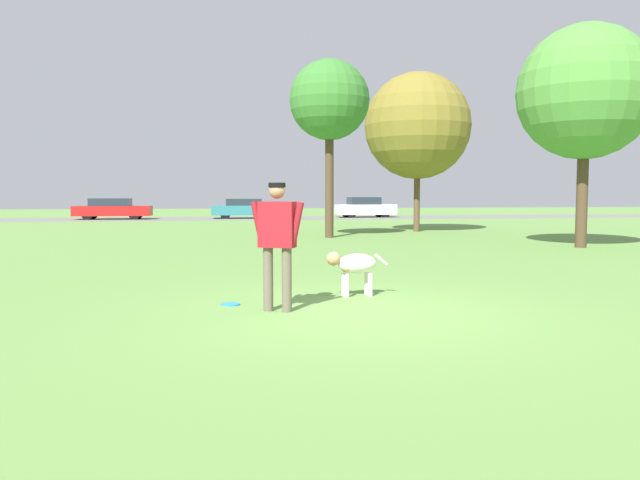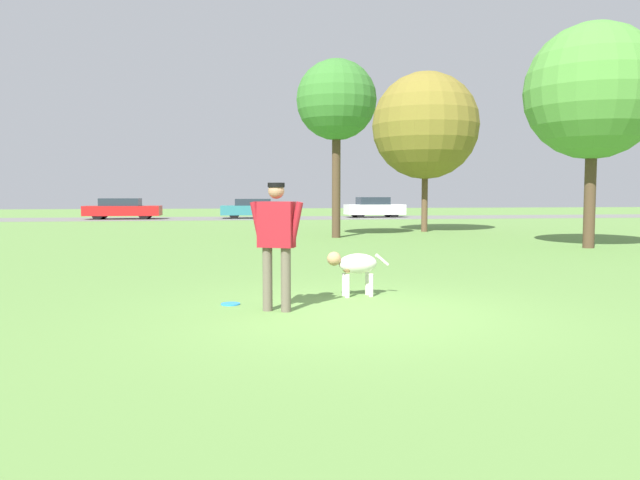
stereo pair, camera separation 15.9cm
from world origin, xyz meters
TOP-DOWN VIEW (x-y plane):
  - ground_plane at (0.00, 0.00)m, footprint 120.00×120.00m
  - far_road_strip at (0.00, 32.26)m, footprint 120.00×6.00m
  - person at (-0.99, 0.35)m, footprint 0.70×0.40m
  - dog at (0.28, 1.36)m, footprint 0.98×0.36m
  - frisbee at (-1.58, 0.94)m, footprint 0.27×0.27m
  - tree_near_right at (8.76, 8.61)m, footprint 3.83×3.83m
  - tree_mid_center at (2.38, 14.00)m, footprint 2.82×2.82m
  - tree_far_right at (6.64, 16.89)m, footprint 4.35×4.35m
  - parked_car_red at (-7.62, 32.06)m, footprint 4.62×1.90m
  - parked_car_teal at (0.49, 32.12)m, footprint 4.36×1.90m
  - parked_car_white at (8.46, 32.55)m, footprint 3.91×1.83m

SIDE VIEW (x-z plane):
  - ground_plane at x=0.00m, z-range 0.00..0.00m
  - far_road_strip at x=0.00m, z-range 0.00..0.01m
  - frisbee at x=-1.58m, z-range 0.00..0.02m
  - dog at x=0.28m, z-range 0.13..0.82m
  - parked_car_teal at x=0.49m, z-range 0.01..1.25m
  - parked_car_red at x=-7.62m, z-range 0.00..1.29m
  - parked_car_white at x=8.46m, z-range -0.02..1.33m
  - person at x=-0.99m, z-range 0.17..1.86m
  - tree_far_right at x=6.64m, z-range 1.07..7.59m
  - tree_near_right at x=8.76m, z-range 1.25..7.62m
  - tree_mid_center at x=2.38m, z-range 1.68..7.94m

